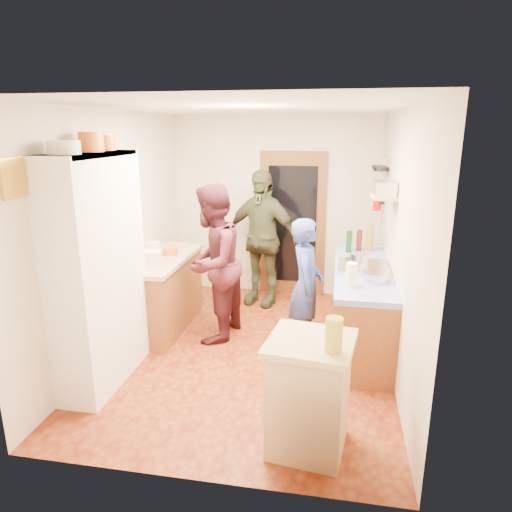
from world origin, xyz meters
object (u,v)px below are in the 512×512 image
(person_back, at_px, (262,238))
(person_hob, at_px, (309,287))
(right_counter_base, at_px, (360,306))
(person_left, at_px, (217,263))
(hutch_body, at_px, (99,272))
(island_base, at_px, (309,397))

(person_back, bearing_deg, person_hob, -43.28)
(right_counter_base, distance_m, person_back, 1.72)
(right_counter_base, height_order, person_left, person_left)
(hutch_body, distance_m, person_left, 1.41)
(person_hob, distance_m, person_left, 1.10)
(hutch_body, distance_m, right_counter_base, 2.90)
(right_counter_base, xyz_separation_m, island_base, (-0.46, -1.99, 0.01))
(right_counter_base, height_order, island_base, island_base)
(person_left, relative_size, person_back, 0.97)
(right_counter_base, relative_size, island_base, 2.56)
(island_base, bearing_deg, person_hob, 94.20)
(person_left, bearing_deg, hutch_body, -28.71)
(island_base, relative_size, person_back, 0.46)
(island_base, bearing_deg, right_counter_base, 76.95)
(hutch_body, relative_size, person_left, 1.21)
(person_left, xyz_separation_m, person_back, (0.34, 1.16, 0.03))
(person_back, bearing_deg, hutch_body, -99.79)
(island_base, xyz_separation_m, person_back, (-0.86, 2.96, 0.51))
(island_base, bearing_deg, person_left, 123.51)
(person_back, bearing_deg, person_left, -88.38)
(island_base, relative_size, person_left, 0.47)
(person_hob, bearing_deg, person_back, 27.43)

